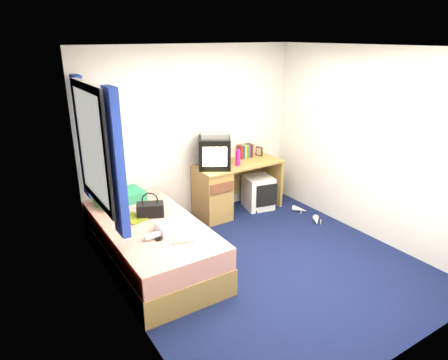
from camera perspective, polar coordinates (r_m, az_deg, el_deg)
ground at (r=4.76m, az=5.91°, el=-11.88°), size 3.40×3.40×0.00m
room_shell at (r=4.18m, az=6.62°, el=5.26°), size 3.40×3.40×3.40m
bed at (r=4.67m, az=-10.28°, el=-8.99°), size 1.01×2.00×0.54m
pillow at (r=5.14m, az=-14.61°, el=-2.39°), size 0.60×0.41×0.12m
desk at (r=5.79m, az=-0.31°, el=-1.22°), size 1.30×0.55×0.75m
storage_cube at (r=6.09m, az=4.91°, el=-1.76°), size 0.47×0.47×0.50m
crt_tv at (r=5.55m, az=-1.34°, el=3.92°), size 0.57×0.56×0.43m
vcr at (r=5.49m, az=-1.36°, el=6.44°), size 0.45×0.41×0.07m
book_row at (r=6.06m, az=3.10°, el=4.16°), size 0.24×0.13×0.20m
picture_frame at (r=6.16m, az=5.05°, el=4.11°), size 0.05×0.12×0.14m
pink_water_bottle at (r=5.67m, az=2.02°, el=3.11°), size 0.08×0.08×0.21m
aerosol_can at (r=5.76m, az=0.57°, el=3.28°), size 0.06×0.06×0.18m
handbag at (r=4.67m, az=-10.47°, el=-4.09°), size 0.35×0.28×0.29m
towel at (r=4.30m, az=-7.38°, el=-6.61°), size 0.32×0.27×0.11m
magazine at (r=4.66m, az=-12.86°, el=-5.35°), size 0.28×0.33×0.01m
water_bottle at (r=4.18m, az=-9.95°, el=-7.83°), size 0.20×0.08×0.07m
colour_swatch_fan at (r=4.09m, az=-5.94°, el=-8.74°), size 0.23×0.12×0.01m
remote_control at (r=4.21m, az=-9.56°, el=-8.02°), size 0.08×0.17×0.02m
window_assembly at (r=4.29m, az=-17.81°, el=4.35°), size 0.11×1.42×1.40m
white_heels at (r=5.95m, az=11.90°, el=-4.91°), size 0.26×0.65×0.09m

